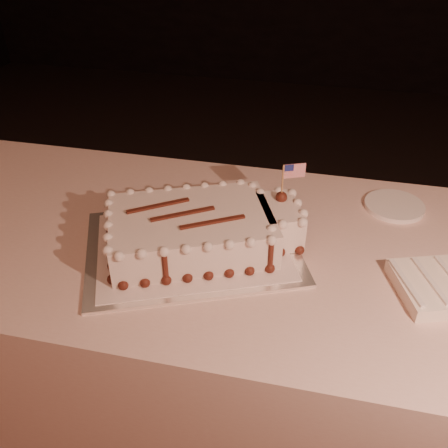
% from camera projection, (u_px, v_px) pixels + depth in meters
% --- Properties ---
extents(room_shell, '(6.10, 8.10, 2.90)m').
position_uv_depth(room_shell, '(131.00, 29.00, 0.38)').
color(room_shell, black).
rests_on(room_shell, ground).
extents(banquet_table, '(2.40, 0.80, 0.75)m').
position_uv_depth(banquet_table, '(245.00, 347.00, 1.45)').
color(banquet_table, beige).
rests_on(banquet_table, ground).
extents(cake_board, '(0.61, 0.55, 0.01)m').
position_uv_depth(cake_board, '(192.00, 247.00, 1.22)').
color(cake_board, white).
rests_on(cake_board, banquet_table).
extents(doily, '(0.55, 0.49, 0.00)m').
position_uv_depth(doily, '(192.00, 246.00, 1.22)').
color(doily, silver).
rests_on(doily, cake_board).
extents(sheet_cake, '(0.50, 0.38, 0.19)m').
position_uv_depth(sheet_cake, '(202.00, 229.00, 1.19)').
color(sheet_cake, silver).
rests_on(sheet_cake, doily).
extents(side_plate, '(0.16, 0.16, 0.01)m').
position_uv_depth(side_plate, '(394.00, 206.00, 1.37)').
color(side_plate, white).
rests_on(side_plate, banquet_table).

